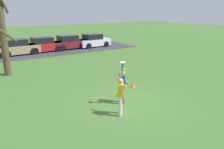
{
  "coord_description": "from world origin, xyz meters",
  "views": [
    {
      "loc": [
        -6.48,
        -8.13,
        4.38
      ],
      "look_at": [
        -0.73,
        0.27,
        1.45
      ],
      "focal_mm": 35.86,
      "sensor_mm": 36.0,
      "label": 1
    }
  ],
  "objects_px": {
    "field_cone_orange": "(133,85)",
    "parked_car_maroon": "(69,43)",
    "person_defender": "(121,94)",
    "frisbee_disc": "(123,62)",
    "person_catcher": "(123,84)",
    "parked_car_red": "(43,45)",
    "bare_tree_tall": "(2,33)",
    "parked_car_white": "(93,41)",
    "parked_car_tan": "(18,48)"
  },
  "relations": [
    {
      "from": "person_catcher",
      "to": "frisbee_disc",
      "type": "distance_m",
      "value": 1.13
    },
    {
      "from": "frisbee_disc",
      "to": "parked_car_white",
      "type": "distance_m",
      "value": 18.06
    },
    {
      "from": "person_catcher",
      "to": "parked_car_red",
      "type": "height_order",
      "value": "person_catcher"
    },
    {
      "from": "person_defender",
      "to": "parked_car_maroon",
      "type": "relative_size",
      "value": 0.49
    },
    {
      "from": "frisbee_disc",
      "to": "field_cone_orange",
      "type": "xyz_separation_m",
      "value": [
        2.07,
        1.7,
        -1.93
      ]
    },
    {
      "from": "parked_car_maroon",
      "to": "parked_car_white",
      "type": "bearing_deg",
      "value": -6.93
    },
    {
      "from": "person_catcher",
      "to": "person_defender",
      "type": "xyz_separation_m",
      "value": [
        -0.85,
        -0.98,
        -0.0
      ]
    },
    {
      "from": "parked_car_maroon",
      "to": "person_catcher",
      "type": "bearing_deg",
      "value": -107.75
    },
    {
      "from": "frisbee_disc",
      "to": "person_catcher",
      "type": "bearing_deg",
      "value": 49.07
    },
    {
      "from": "field_cone_orange",
      "to": "parked_car_maroon",
      "type": "bearing_deg",
      "value": 80.41
    },
    {
      "from": "person_defender",
      "to": "bare_tree_tall",
      "type": "xyz_separation_m",
      "value": [
        -2.86,
        9.48,
        1.97
      ]
    },
    {
      "from": "person_defender",
      "to": "parked_car_red",
      "type": "height_order",
      "value": "person_defender"
    },
    {
      "from": "parked_car_maroon",
      "to": "frisbee_disc",
      "type": "bearing_deg",
      "value": -108.08
    },
    {
      "from": "person_catcher",
      "to": "person_defender",
      "type": "relative_size",
      "value": 1.02
    },
    {
      "from": "parked_car_white",
      "to": "bare_tree_tall",
      "type": "relative_size",
      "value": 0.68
    },
    {
      "from": "person_catcher",
      "to": "parked_car_tan",
      "type": "relative_size",
      "value": 0.5
    },
    {
      "from": "parked_car_red",
      "to": "frisbee_disc",
      "type": "bearing_deg",
      "value": -97.94
    },
    {
      "from": "person_defender",
      "to": "frisbee_disc",
      "type": "height_order",
      "value": "frisbee_disc"
    },
    {
      "from": "person_catcher",
      "to": "bare_tree_tall",
      "type": "distance_m",
      "value": 9.48
    },
    {
      "from": "person_defender",
      "to": "frisbee_disc",
      "type": "bearing_deg",
      "value": 0.0
    },
    {
      "from": "frisbee_disc",
      "to": "bare_tree_tall",
      "type": "relative_size",
      "value": 0.04
    },
    {
      "from": "parked_car_tan",
      "to": "field_cone_orange",
      "type": "height_order",
      "value": "parked_car_tan"
    },
    {
      "from": "parked_car_tan",
      "to": "bare_tree_tall",
      "type": "xyz_separation_m",
      "value": [
        -2.37,
        -7.5,
        2.22
      ]
    },
    {
      "from": "person_catcher",
      "to": "parked_car_white",
      "type": "bearing_deg",
      "value": -164.32
    },
    {
      "from": "person_catcher",
      "to": "bare_tree_tall",
      "type": "height_order",
      "value": "bare_tree_tall"
    },
    {
      "from": "frisbee_disc",
      "to": "parked_car_white",
      "type": "relative_size",
      "value": 0.06
    },
    {
      "from": "frisbee_disc",
      "to": "parked_car_tan",
      "type": "xyz_separation_m",
      "value": [
        -1.19,
        16.17,
        -1.37
      ]
    },
    {
      "from": "person_catcher",
      "to": "frisbee_disc",
      "type": "relative_size",
      "value": 8.41
    },
    {
      "from": "parked_car_red",
      "to": "parked_car_maroon",
      "type": "bearing_deg",
      "value": -0.35
    },
    {
      "from": "frisbee_disc",
      "to": "bare_tree_tall",
      "type": "bearing_deg",
      "value": 112.31
    },
    {
      "from": "parked_car_tan",
      "to": "person_defender",
      "type": "bearing_deg",
      "value": -90.94
    },
    {
      "from": "frisbee_disc",
      "to": "parked_car_tan",
      "type": "relative_size",
      "value": 0.06
    },
    {
      "from": "person_catcher",
      "to": "parked_car_maroon",
      "type": "xyz_separation_m",
      "value": [
        4.42,
        16.33,
        -0.25
      ]
    },
    {
      "from": "person_catcher",
      "to": "field_cone_orange",
      "type": "xyz_separation_m",
      "value": [
        1.92,
        1.53,
        -0.82
      ]
    },
    {
      "from": "parked_car_red",
      "to": "parked_car_maroon",
      "type": "height_order",
      "value": "same"
    },
    {
      "from": "parked_car_tan",
      "to": "field_cone_orange",
      "type": "xyz_separation_m",
      "value": [
        3.26,
        -14.47,
        -0.57
      ]
    },
    {
      "from": "person_defender",
      "to": "field_cone_orange",
      "type": "xyz_separation_m",
      "value": [
        2.77,
        2.51,
        -0.82
      ]
    },
    {
      "from": "person_catcher",
      "to": "person_defender",
      "type": "bearing_deg",
      "value": 0.0
    },
    {
      "from": "parked_car_red",
      "to": "bare_tree_tall",
      "type": "height_order",
      "value": "bare_tree_tall"
    },
    {
      "from": "person_catcher",
      "to": "parked_car_red",
      "type": "xyz_separation_m",
      "value": [
        1.38,
        16.21,
        -0.25
      ]
    },
    {
      "from": "parked_car_tan",
      "to": "field_cone_orange",
      "type": "bearing_deg",
      "value": -79.91
    },
    {
      "from": "parked_car_red",
      "to": "parked_car_white",
      "type": "relative_size",
      "value": 1.0
    },
    {
      "from": "frisbee_disc",
      "to": "parked_car_tan",
      "type": "bearing_deg",
      "value": 94.21
    },
    {
      "from": "parked_car_maroon",
      "to": "bare_tree_tall",
      "type": "xyz_separation_m",
      "value": [
        -8.13,
        -7.83,
        2.22
      ]
    },
    {
      "from": "frisbee_disc",
      "to": "bare_tree_tall",
      "type": "height_order",
      "value": "bare_tree_tall"
    },
    {
      "from": "parked_car_white",
      "to": "parked_car_maroon",
      "type": "bearing_deg",
      "value": 173.07
    },
    {
      "from": "parked_car_red",
      "to": "parked_car_tan",
      "type": "bearing_deg",
      "value": -178.18
    },
    {
      "from": "parked_car_tan",
      "to": "parked_car_red",
      "type": "bearing_deg",
      "value": 1.82
    },
    {
      "from": "person_catcher",
      "to": "frisbee_disc",
      "type": "bearing_deg",
      "value": -0.0
    },
    {
      "from": "person_defender",
      "to": "parked_car_maroon",
      "type": "height_order",
      "value": "person_defender"
    }
  ]
}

